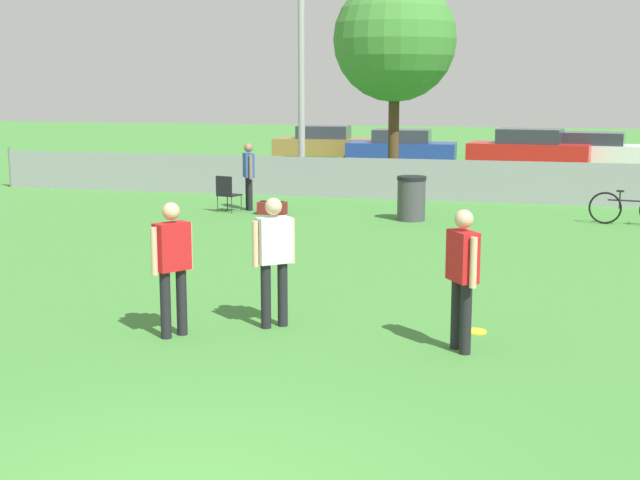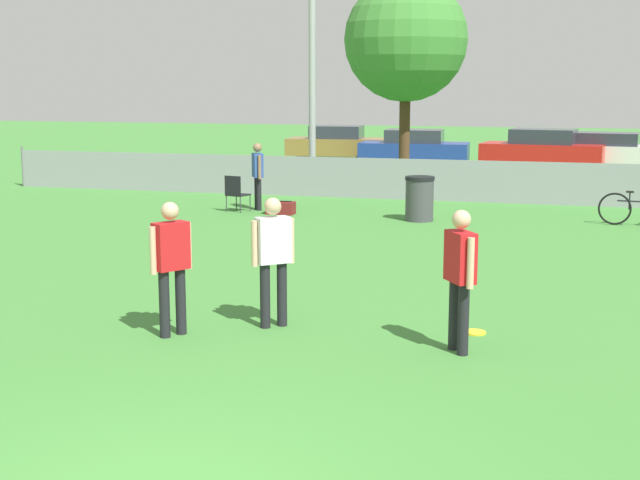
{
  "view_description": "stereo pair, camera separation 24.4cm",
  "coord_description": "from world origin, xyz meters",
  "px_view_note": "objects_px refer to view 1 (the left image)",
  "views": [
    {
      "loc": [
        2.6,
        -5.58,
        3.08
      ],
      "look_at": [
        -0.26,
        5.6,
        1.05
      ],
      "focal_mm": 50.0,
      "sensor_mm": 36.0,
      "label": 1
    },
    {
      "loc": [
        2.84,
        -5.51,
        3.08
      ],
      "look_at": [
        -0.26,
        5.6,
        1.05
      ],
      "focal_mm": 50.0,
      "sensor_mm": 36.0,
      "label": 2
    }
  ],
  "objects_px": {
    "parked_car_red": "(529,149)",
    "parked_car_white": "(591,150)",
    "tree_near_pole": "(395,40)",
    "gear_bag_sideline": "(272,208)",
    "player_defender_red": "(172,259)",
    "trash_bin": "(411,198)",
    "bicycle_sideline": "(631,209)",
    "spectator_in_blue": "(249,172)",
    "parked_car_tan": "(324,143)",
    "player_receiver_white": "(274,252)",
    "light_pole": "(301,3)",
    "folding_chair_sideline": "(227,192)",
    "parked_car_blue": "(402,148)",
    "frisbee_disc": "(476,331)",
    "player_thrower_red": "(462,270)"
  },
  "relations": [
    {
      "from": "parked_car_red",
      "to": "parked_car_white",
      "type": "xyz_separation_m",
      "value": [
        2.24,
        0.69,
        -0.03
      ]
    },
    {
      "from": "tree_near_pole",
      "to": "gear_bag_sideline",
      "type": "relative_size",
      "value": 9.33
    },
    {
      "from": "tree_near_pole",
      "to": "player_defender_red",
      "type": "relative_size",
      "value": 3.68
    },
    {
      "from": "trash_bin",
      "to": "bicycle_sideline",
      "type": "bearing_deg",
      "value": 6.05
    },
    {
      "from": "player_defender_red",
      "to": "spectator_in_blue",
      "type": "height_order",
      "value": "player_defender_red"
    },
    {
      "from": "parked_car_tan",
      "to": "parked_car_white",
      "type": "xyz_separation_m",
      "value": [
        10.48,
        -0.77,
        -0.02
      ]
    },
    {
      "from": "player_receiver_white",
      "to": "spectator_in_blue",
      "type": "height_order",
      "value": "player_receiver_white"
    },
    {
      "from": "light_pole",
      "to": "parked_car_tan",
      "type": "relative_size",
      "value": 2.24
    },
    {
      "from": "player_defender_red",
      "to": "bicycle_sideline",
      "type": "bearing_deg",
      "value": 2.96
    },
    {
      "from": "folding_chair_sideline",
      "to": "player_defender_red",
      "type": "bearing_deg",
      "value": 121.44
    },
    {
      "from": "light_pole",
      "to": "parked_car_red",
      "type": "xyz_separation_m",
      "value": [
        6.37,
        8.62,
        -4.67
      ]
    },
    {
      "from": "light_pole",
      "to": "parked_car_blue",
      "type": "distance_m",
      "value": 9.76
    },
    {
      "from": "light_pole",
      "to": "bicycle_sideline",
      "type": "xyz_separation_m",
      "value": [
        8.87,
        -4.89,
        -4.99
      ]
    },
    {
      "from": "bicycle_sideline",
      "to": "parked_car_tan",
      "type": "bearing_deg",
      "value": 133.0
    },
    {
      "from": "folding_chair_sideline",
      "to": "trash_bin",
      "type": "bearing_deg",
      "value": -168.25
    },
    {
      "from": "gear_bag_sideline",
      "to": "folding_chair_sideline",
      "type": "bearing_deg",
      "value": 176.31
    },
    {
      "from": "parked_car_tan",
      "to": "parked_car_white",
      "type": "distance_m",
      "value": 10.51
    },
    {
      "from": "spectator_in_blue",
      "to": "frisbee_disc",
      "type": "relative_size",
      "value": 6.05
    },
    {
      "from": "light_pole",
      "to": "tree_near_pole",
      "type": "relative_size",
      "value": 1.49
    },
    {
      "from": "trash_bin",
      "to": "tree_near_pole",
      "type": "bearing_deg",
      "value": 103.41
    },
    {
      "from": "parked_car_tan",
      "to": "player_defender_red",
      "type": "bearing_deg",
      "value": -84.35
    },
    {
      "from": "player_defender_red",
      "to": "parked_car_red",
      "type": "height_order",
      "value": "player_defender_red"
    },
    {
      "from": "spectator_in_blue",
      "to": "bicycle_sideline",
      "type": "relative_size",
      "value": 0.93
    },
    {
      "from": "spectator_in_blue",
      "to": "trash_bin",
      "type": "height_order",
      "value": "spectator_in_blue"
    },
    {
      "from": "tree_near_pole",
      "to": "player_thrower_red",
      "type": "height_order",
      "value": "tree_near_pole"
    },
    {
      "from": "player_receiver_white",
      "to": "spectator_in_blue",
      "type": "relative_size",
      "value": 1.02
    },
    {
      "from": "tree_near_pole",
      "to": "frisbee_disc",
      "type": "bearing_deg",
      "value": -76.45
    },
    {
      "from": "spectator_in_blue",
      "to": "parked_car_blue",
      "type": "bearing_deg",
      "value": -37.82
    },
    {
      "from": "light_pole",
      "to": "bicycle_sideline",
      "type": "relative_size",
      "value": 5.16
    },
    {
      "from": "player_thrower_red",
      "to": "parked_car_tan",
      "type": "height_order",
      "value": "player_thrower_red"
    },
    {
      "from": "player_thrower_red",
      "to": "player_defender_red",
      "type": "bearing_deg",
      "value": -119.06
    },
    {
      "from": "player_thrower_red",
      "to": "spectator_in_blue",
      "type": "distance_m",
      "value": 12.26
    },
    {
      "from": "player_thrower_red",
      "to": "bicycle_sideline",
      "type": "distance_m",
      "value": 10.74
    },
    {
      "from": "trash_bin",
      "to": "parked_car_blue",
      "type": "xyz_separation_m",
      "value": [
        -2.47,
        13.8,
        0.16
      ]
    },
    {
      "from": "frisbee_disc",
      "to": "trash_bin",
      "type": "xyz_separation_m",
      "value": [
        -2.19,
        9.02,
        0.5
      ]
    },
    {
      "from": "light_pole",
      "to": "tree_near_pole",
      "type": "height_order",
      "value": "light_pole"
    },
    {
      "from": "player_thrower_red",
      "to": "player_defender_red",
      "type": "height_order",
      "value": "same"
    },
    {
      "from": "light_pole",
      "to": "parked_car_red",
      "type": "height_order",
      "value": "light_pole"
    },
    {
      "from": "folding_chair_sideline",
      "to": "trash_bin",
      "type": "xyz_separation_m",
      "value": [
        4.53,
        -0.23,
        0.02
      ]
    },
    {
      "from": "trash_bin",
      "to": "parked_car_blue",
      "type": "bearing_deg",
      "value": 100.14
    },
    {
      "from": "player_defender_red",
      "to": "frisbee_disc",
      "type": "distance_m",
      "value": 3.88
    },
    {
      "from": "frisbee_disc",
      "to": "light_pole",
      "type": "bearing_deg",
      "value": 113.54
    },
    {
      "from": "player_defender_red",
      "to": "player_thrower_red",
      "type": "bearing_deg",
      "value": -52.6
    },
    {
      "from": "player_receiver_white",
      "to": "spectator_in_blue",
      "type": "xyz_separation_m",
      "value": [
        -3.8,
        10.11,
        -0.02
      ]
    },
    {
      "from": "player_receiver_white",
      "to": "frisbee_disc",
      "type": "bearing_deg",
      "value": -32.64
    },
    {
      "from": "spectator_in_blue",
      "to": "parked_car_red",
      "type": "bearing_deg",
      "value": -56.3
    },
    {
      "from": "light_pole",
      "to": "parked_car_white",
      "type": "xyz_separation_m",
      "value": [
        8.61,
        9.31,
        -4.7
      ]
    },
    {
      "from": "player_thrower_red",
      "to": "spectator_in_blue",
      "type": "height_order",
      "value": "player_thrower_red"
    },
    {
      "from": "light_pole",
      "to": "parked_car_tan",
      "type": "height_order",
      "value": "light_pole"
    },
    {
      "from": "parked_car_red",
      "to": "player_receiver_white",
      "type": "bearing_deg",
      "value": -89.08
    }
  ]
}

